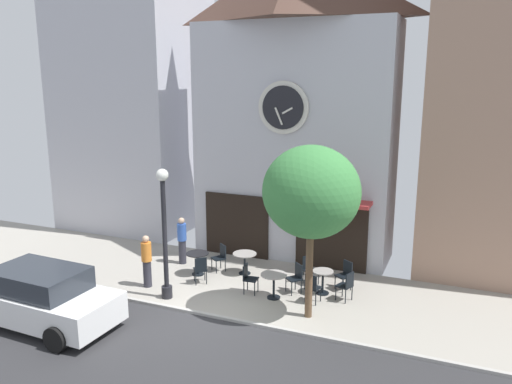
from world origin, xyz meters
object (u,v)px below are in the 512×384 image
Objects in this scene: cafe_table_center at (198,259)px; pedestrian_blue at (182,240)px; pedestrian_orange at (147,260)px; cafe_chair_right_end at (221,256)px; cafe_chair_near_lamp at (296,276)px; cafe_chair_by_entrance at (309,267)px; cafe_table_center_left at (274,280)px; cafe_chair_facing_wall at (248,276)px; cafe_table_center_right at (323,278)px; parked_car_white at (40,297)px; cafe_chair_under_awning at (312,286)px; street_tree at (311,193)px; cafe_chair_curbside at (347,284)px; cafe_table_leftmost at (245,258)px; cafe_chair_mid_row at (345,273)px; street_lamp at (165,234)px; cafe_chair_facing_street at (201,268)px.

pedestrian_blue is at bearing 144.68° from cafe_table_center.
cafe_chair_right_end is at bearing 54.26° from pedestrian_orange.
cafe_chair_by_entrance is at bearing 78.37° from cafe_chair_near_lamp.
pedestrian_blue is at bearing 159.90° from cafe_table_center_left.
cafe_table_center_left is 0.85m from cafe_chair_facing_wall.
parked_car_white reaches higher than cafe_table_center_right.
cafe_chair_facing_wall is (-1.99, -0.03, 0.00)m from cafe_chair_under_awning.
cafe_table_center_right is 2.26m from cafe_chair_facing_wall.
cafe_chair_right_end is at bearing 150.47° from street_tree.
cafe_chair_curbside is 1.00× the size of cafe_chair_near_lamp.
cafe_chair_right_end is (-0.87, -0.04, -0.01)m from cafe_table_leftmost.
street_tree reaches higher than parked_car_white.
cafe_chair_facing_wall is 1.00× the size of cafe_chair_right_end.
cafe_table_leftmost is 2.44m from pedestrian_blue.
pedestrian_orange is at bearing 69.83° from parked_car_white.
pedestrian_blue is at bearing 155.88° from cafe_chair_facing_wall.
parked_car_white is at bearing -110.17° from pedestrian_orange.
pedestrian_blue reaches higher than cafe_table_leftmost.
cafe_chair_near_lamp is 4.56m from pedestrian_blue.
cafe_table_center reaches higher than cafe_table_center_right.
cafe_chair_under_awning is at bearing -97.77° from cafe_table_center_right.
cafe_chair_by_entrance is at bearing 106.38° from street_tree.
pedestrian_orange is (-5.77, -2.19, 0.33)m from cafe_chair_mid_row.
pedestrian_orange is 0.38× the size of parked_car_white.
pedestrian_blue is 5.48m from parked_car_white.
pedestrian_orange is at bearing -170.97° from cafe_chair_under_awning.
cafe_chair_right_end is 5.92m from parked_car_white.
cafe_chair_right_end is (-2.93, 0.72, 0.00)m from cafe_chair_near_lamp.
pedestrian_blue is (-4.00, 1.46, 0.30)m from cafe_table_center_left.
cafe_chair_by_entrance is 4.66m from pedestrian_blue.
cafe_chair_facing_wall is 2.07m from cafe_chair_by_entrance.
cafe_chair_under_awning is 1.00× the size of cafe_chair_facing_wall.
cafe_chair_near_lamp is at bearing 28.52° from street_lamp.
cafe_chair_near_lamp is (0.48, 0.65, -0.03)m from cafe_table_center_left.
cafe_chair_facing_street is at bearing -168.42° from cafe_table_center_right.
cafe_table_center is at bearing 65.24° from parked_car_white.
cafe_chair_curbside is at bearing 6.63° from cafe_chair_facing_street.
cafe_chair_right_end is (-2.45, 1.37, -0.03)m from cafe_table_center_left.
pedestrian_blue reaches higher than cafe_chair_near_lamp.
cafe_chair_facing_wall reaches higher than cafe_table_center_left.
street_lamp is 3.08m from pedestrian_blue.
pedestrian_orange is at bearing -159.22° from cafe_chair_mid_row.
cafe_table_center is 5.03m from cafe_chair_curbside.
cafe_table_leftmost is at bearing -178.28° from cafe_chair_by_entrance.
cafe_chair_under_awning is at bearing -40.08° from cafe_chair_near_lamp.
pedestrian_orange reaches higher than cafe_chair_near_lamp.
parked_car_white reaches higher than cafe_table_center_left.
cafe_table_leftmost is at bearing 159.62° from cafe_chair_near_lamp.
cafe_chair_under_awning is at bearing 0.96° from cafe_chair_facing_wall.
cafe_table_center is 3.46m from cafe_chair_near_lamp.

